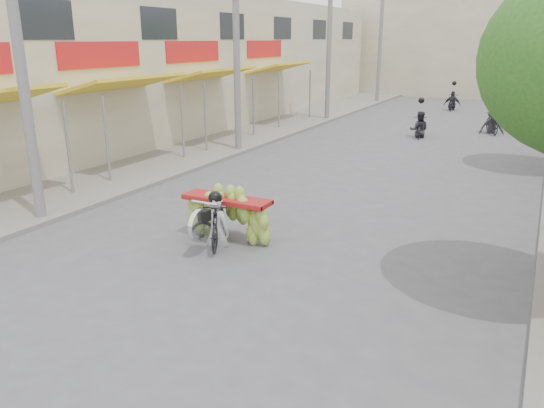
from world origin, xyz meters
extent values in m
plane|color=#525257|center=(0.00, 0.00, 0.00)|extent=(120.00, 120.00, 0.00)
cube|color=slate|center=(-7.00, 15.00, 0.06)|extent=(4.00, 60.00, 0.12)
cube|color=beige|center=(-12.00, 14.00, 3.00)|extent=(8.00, 40.00, 6.00)
cylinder|color=slate|center=(-6.30, 4.80, 1.27)|extent=(0.08, 0.08, 2.55)
cube|color=gold|center=(-7.12, 8.00, 2.75)|extent=(1.77, 4.00, 0.53)
cylinder|color=slate|center=(-6.30, 6.20, 1.27)|extent=(0.08, 0.08, 2.55)
cylinder|color=slate|center=(-6.30, 9.80, 1.27)|extent=(0.08, 0.08, 2.55)
cube|color=red|center=(-8.00, 8.00, 3.60)|extent=(0.10, 3.50, 0.80)
cube|color=gold|center=(-7.12, 13.00, 2.75)|extent=(1.77, 4.00, 0.53)
cylinder|color=slate|center=(-6.30, 11.20, 1.27)|extent=(0.08, 0.08, 2.55)
cylinder|color=slate|center=(-6.30, 14.80, 1.27)|extent=(0.08, 0.08, 2.55)
cube|color=red|center=(-8.00, 13.00, 3.60)|extent=(0.10, 3.50, 0.80)
cube|color=gold|center=(-7.12, 19.00, 2.75)|extent=(1.77, 4.00, 0.53)
cylinder|color=slate|center=(-6.30, 17.20, 1.27)|extent=(0.08, 0.08, 2.55)
cylinder|color=slate|center=(-6.30, 20.80, 1.27)|extent=(0.08, 0.08, 2.55)
cube|color=red|center=(-8.00, 19.00, 3.60)|extent=(0.10, 3.50, 0.80)
cube|color=#1E2328|center=(-8.02, 6.00, 4.60)|extent=(0.08, 2.00, 1.10)
cube|color=#1E2328|center=(-8.02, 11.00, 4.60)|extent=(0.08, 2.00, 1.10)
cube|color=#1E2328|center=(-8.02, 16.00, 4.60)|extent=(0.08, 2.00, 1.10)
cube|color=#1E2328|center=(-8.02, 21.00, 4.60)|extent=(0.08, 2.00, 1.10)
cube|color=#1E2328|center=(-8.02, 26.00, 4.60)|extent=(0.08, 2.00, 1.10)
cube|color=#1E2328|center=(-8.02, 31.00, 4.60)|extent=(0.08, 2.00, 1.10)
cube|color=beige|center=(0.00, 38.00, 3.50)|extent=(20.00, 6.00, 7.00)
cylinder|color=slate|center=(-5.40, 3.00, 4.00)|extent=(0.24, 0.24, 8.00)
cylinder|color=slate|center=(-5.40, 12.00, 4.00)|extent=(0.24, 0.24, 8.00)
cylinder|color=slate|center=(-5.40, 21.00, 4.00)|extent=(0.24, 0.24, 8.00)
cylinder|color=slate|center=(-5.40, 30.00, 4.00)|extent=(0.24, 0.24, 8.00)
imported|color=black|center=(-0.91, 3.66, 0.49)|extent=(1.13, 1.72, 0.99)
cylinder|color=silver|center=(-0.91, 3.01, 0.62)|extent=(0.10, 0.66, 0.66)
cube|color=black|center=(-0.91, 3.11, 0.80)|extent=(0.28, 0.22, 0.22)
cylinder|color=silver|center=(-0.91, 3.21, 1.02)|extent=(0.60, 0.05, 0.05)
cube|color=maroon|center=(-0.91, 4.01, 0.88)|extent=(1.93, 0.55, 0.10)
imported|color=silver|center=(-0.91, 3.61, 1.06)|extent=(0.55, 0.40, 1.52)
sphere|color=black|center=(-0.91, 3.58, 1.79)|extent=(0.28, 0.28, 0.28)
imported|color=black|center=(-0.02, 18.17, 0.41)|extent=(0.84, 1.56, 0.83)
imported|color=#282830|center=(-0.02, 18.17, 1.12)|extent=(0.87, 0.63, 1.65)
sphere|color=black|center=(-0.02, 18.17, 1.58)|extent=(0.26, 0.26, 0.26)
imported|color=black|center=(2.68, 20.61, 0.51)|extent=(1.11, 1.81, 1.03)
imported|color=#282830|center=(2.68, 20.61, 1.12)|extent=(1.18, 0.90, 1.65)
sphere|color=black|center=(2.68, 20.61, 1.58)|extent=(0.26, 0.26, 0.26)
imported|color=black|center=(-0.29, 28.26, 0.45)|extent=(0.66, 1.61, 0.89)
imported|color=#282830|center=(-0.29, 28.26, 1.12)|extent=(0.99, 0.59, 1.65)
sphere|color=black|center=(-0.29, 28.26, 1.58)|extent=(0.26, 0.26, 0.26)
camera|label=1|loc=(4.79, -4.95, 4.09)|focal=35.00mm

